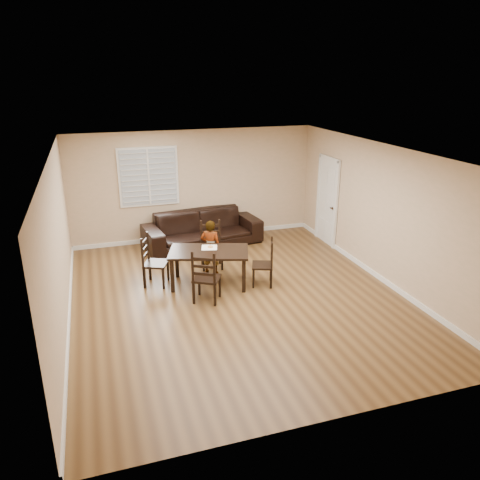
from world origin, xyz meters
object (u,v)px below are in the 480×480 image
Objects in this scene: dining_table at (209,255)px; chair_left at (150,262)px; chair_near at (211,245)px; donut at (210,246)px; chair_right at (268,264)px; chair_far at (205,280)px; child at (211,247)px; sofa at (202,229)px.

dining_table is 1.18m from chair_left.
donut is at bearing -96.96° from chair_near.
dining_table is at bearing -87.53° from chair_right.
donut is at bearing -81.26° from chair_far.
chair_left is (-0.84, 1.14, 0.00)m from chair_far.
chair_near is at bearing -78.86° from chair_far.
chair_right is at bearing 167.48° from child.
chair_far is 3.09m from sofa.
dining_table is 1.17m from chair_right.
chair_near is at bearing 91.22° from dining_table.
chair_right is 0.82× the size of child.
sofa is (0.33, 2.09, -0.33)m from donut.
donut is 2.14m from sofa.
chair_near is 0.36× the size of sofa.
dining_table is 0.61× the size of sofa.
chair_near is 1.32m from sofa.
chair_near is at bearing 75.02° from donut.
donut is at bearing -106.65° from sofa.
donut is (-1.03, 0.52, 0.31)m from chair_right.
dining_table is 1.68× the size of chair_far.
child is (-0.93, 0.88, 0.15)m from chair_right.
chair_right is at bearing -49.52° from chair_near.
chair_far is 0.88× the size of child.
chair_near is 9.86× the size of donut.
chair_right is 9.26× the size of donut.
child is 11.32× the size of donut.
sofa is at bearing 97.70° from dining_table.
sofa is (0.23, 1.72, -0.17)m from child.
sofa is (0.12, 1.31, -0.05)m from chair_near.
chair_far reaches higher than donut.
chair_left reaches higher than chair_near.
child is (0.44, 1.29, 0.12)m from chair_far.
chair_near reaches higher than donut.
child is at bearing 90.00° from dining_table.
chair_near is 0.44m from child.
child is 0.41m from donut.
chair_far is at bearing -110.25° from sofa.
donut reaches higher than dining_table.
child reaches higher than chair_left.
chair_far is at bearing -120.93° from chair_left.
chair_right reaches higher than donut.
chair_near reaches higher than dining_table.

